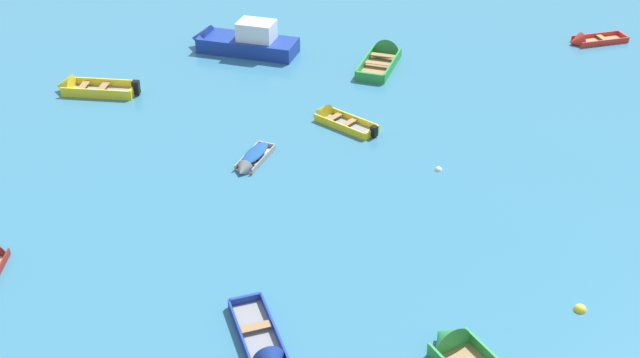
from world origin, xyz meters
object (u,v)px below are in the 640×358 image
at_px(rowboat_red_near_camera, 585,41).
at_px(motor_launch_deep_blue_far_right, 240,41).
at_px(rowboat_yellow_midfield_right, 333,118).
at_px(rowboat_deep_blue_cluster_inner, 266,353).
at_px(rowboat_green_distant_center, 384,56).
at_px(rowboat_grey_near_left, 251,160).
at_px(mooring_buoy_outer_edge, 438,170).
at_px(rowboat_green_far_back, 461,355).
at_px(mooring_buoy_between_boats_right, 580,310).
at_px(rowboat_yellow_outer_left, 83,88).

bearing_deg(rowboat_red_near_camera, motor_launch_deep_blue_far_right, 178.14).
bearing_deg(rowboat_yellow_midfield_right, rowboat_deep_blue_cluster_inner, -103.38).
distance_m(rowboat_green_distant_center, motor_launch_deep_blue_far_right, 7.99).
xyz_separation_m(rowboat_green_distant_center, rowboat_grey_near_left, (-7.36, -10.47, -0.01)).
height_order(rowboat_yellow_midfield_right, rowboat_green_distant_center, rowboat_green_distant_center).
bearing_deg(mooring_buoy_outer_edge, rowboat_green_distant_center, 92.53).
distance_m(rowboat_green_far_back, mooring_buoy_between_boats_right, 4.89).
xyz_separation_m(rowboat_red_near_camera, rowboat_green_distant_center, (-11.69, -1.24, 0.08)).
xyz_separation_m(rowboat_red_near_camera, rowboat_green_far_back, (-12.89, -23.92, 0.07)).
xyz_separation_m(rowboat_grey_near_left, mooring_buoy_outer_edge, (7.88, -1.13, -0.21)).
bearing_deg(rowboat_grey_near_left, mooring_buoy_outer_edge, -8.16).
bearing_deg(rowboat_grey_near_left, rowboat_green_far_back, -63.19).
relative_size(rowboat_yellow_midfield_right, mooring_buoy_outer_edge, 10.34).
xyz_separation_m(motor_launch_deep_blue_far_right, mooring_buoy_outer_edge, (8.28, -13.47, -0.60)).
distance_m(rowboat_green_far_back, mooring_buoy_outer_edge, 11.21).
bearing_deg(rowboat_yellow_outer_left, rowboat_grey_near_left, -43.47).
height_order(rowboat_grey_near_left, mooring_buoy_outer_edge, rowboat_grey_near_left).
distance_m(rowboat_yellow_outer_left, mooring_buoy_outer_edge, 18.49).
relative_size(rowboat_grey_near_left, mooring_buoy_outer_edge, 8.99).
height_order(rowboat_deep_blue_cluster_inner, mooring_buoy_between_boats_right, rowboat_deep_blue_cluster_inner).
distance_m(mooring_buoy_between_boats_right, mooring_buoy_outer_edge, 9.56).
height_order(motor_launch_deep_blue_far_right, mooring_buoy_outer_edge, motor_launch_deep_blue_far_right).
distance_m(rowboat_yellow_outer_left, mooring_buoy_between_boats_right, 26.23).
relative_size(rowboat_green_distant_center, rowboat_deep_blue_cluster_inner, 1.19).
height_order(rowboat_red_near_camera, rowboat_grey_near_left, rowboat_red_near_camera).
bearing_deg(mooring_buoy_outer_edge, rowboat_green_far_back, -98.75).
relative_size(rowboat_yellow_midfield_right, mooring_buoy_between_boats_right, 7.45).
bearing_deg(mooring_buoy_outer_edge, rowboat_yellow_midfield_right, 129.76).
xyz_separation_m(rowboat_yellow_midfield_right, rowboat_yellow_outer_left, (-12.16, 4.18, 0.06)).
height_order(rowboat_red_near_camera, rowboat_yellow_outer_left, rowboat_yellow_outer_left).
height_order(rowboat_yellow_midfield_right, rowboat_deep_blue_cluster_inner, rowboat_deep_blue_cluster_inner).
distance_m(rowboat_yellow_midfield_right, rowboat_deep_blue_cluster_inner, 15.63).
bearing_deg(rowboat_deep_blue_cluster_inner, rowboat_yellow_outer_left, 113.79).
xyz_separation_m(rowboat_yellow_midfield_right, motor_launch_deep_blue_far_right, (-4.27, 8.66, 0.44)).
relative_size(rowboat_red_near_camera, mooring_buoy_between_boats_right, 8.57).
xyz_separation_m(rowboat_yellow_outer_left, mooring_buoy_outer_edge, (16.16, -8.99, -0.22)).
bearing_deg(rowboat_green_far_back, rowboat_yellow_outer_left, 125.77).
distance_m(rowboat_green_distant_center, rowboat_grey_near_left, 12.80).
bearing_deg(mooring_buoy_between_boats_right, rowboat_green_distant_center, 99.01).
bearing_deg(rowboat_grey_near_left, rowboat_deep_blue_cluster_inner, -88.71).
relative_size(rowboat_yellow_outer_left, rowboat_green_far_back, 1.04).
bearing_deg(mooring_buoy_between_boats_right, mooring_buoy_outer_edge, 106.90).
xyz_separation_m(rowboat_yellow_midfield_right, rowboat_grey_near_left, (-3.87, -3.68, 0.05)).
bearing_deg(rowboat_green_far_back, rowboat_yellow_midfield_right, 98.22).
xyz_separation_m(rowboat_deep_blue_cluster_inner, rowboat_grey_near_left, (-0.26, 11.53, 0.06)).
relative_size(rowboat_yellow_outer_left, mooring_buoy_outer_edge, 14.35).
distance_m(rowboat_yellow_midfield_right, rowboat_yellow_outer_left, 12.86).
bearing_deg(rowboat_yellow_midfield_right, rowboat_grey_near_left, -136.48).
bearing_deg(rowboat_grey_near_left, rowboat_red_near_camera, 31.57).
xyz_separation_m(rowboat_red_near_camera, mooring_buoy_outer_edge, (-11.18, -12.84, -0.14)).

